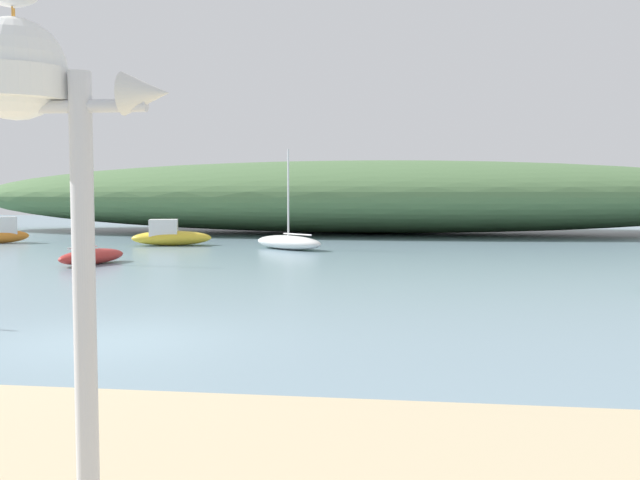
{
  "coord_description": "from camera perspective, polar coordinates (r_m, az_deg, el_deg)",
  "views": [
    {
      "loc": [
        5.23,
        -11.51,
        2.51
      ],
      "look_at": [
        2.62,
        7.28,
        1.24
      ],
      "focal_mm": 41.22,
      "sensor_mm": 36.0,
      "label": 1
    }
  ],
  "objects": [
    {
      "name": "mast_structure",
      "position": [
        4.18,
        -21.38,
        8.74
      ],
      "size": [
        1.13,
        0.58,
        3.21
      ],
      "color": "silver",
      "rests_on": "beach_sand"
    },
    {
      "name": "sailboat_off_point",
      "position": [
        26.32,
        -17.28,
        -1.19
      ],
      "size": [
        1.77,
        3.13,
        3.36
      ],
      "color": "#B72D28",
      "rests_on": "ground"
    },
    {
      "name": "motorboat_near_shore",
      "position": [
        34.46,
        -11.59,
        0.34
      ],
      "size": [
        3.81,
        2.16,
        1.21
      ],
      "color": "gold",
      "rests_on": "ground"
    },
    {
      "name": "ground_plane",
      "position": [
        12.89,
        -16.35,
        -7.55
      ],
      "size": [
        120.0,
        120.0,
        0.0
      ],
      "primitive_type": "plane",
      "color": "#7A99A8"
    },
    {
      "name": "motorboat_east_reach",
      "position": [
        38.48,
        -23.46,
        0.47
      ],
      "size": [
        2.48,
        2.29,
        1.27
      ],
      "color": "orange",
      "rests_on": "ground"
    },
    {
      "name": "distant_hill",
      "position": [
        44.6,
        3.49,
        3.38
      ],
      "size": [
        49.8,
        14.06,
        4.34
      ],
      "primitive_type": "ellipsoid",
      "color": "#517547",
      "rests_on": "ground"
    },
    {
      "name": "sailboat_outer_mooring",
      "position": [
        31.53,
        -2.47,
        -0.15
      ],
      "size": [
        3.76,
        3.26,
        4.29
      ],
      "color": "white",
      "rests_on": "ground"
    }
  ]
}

